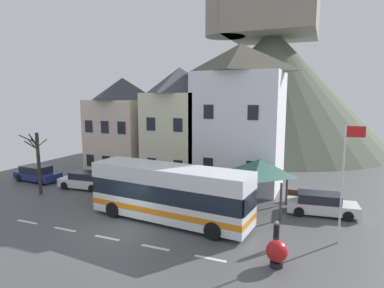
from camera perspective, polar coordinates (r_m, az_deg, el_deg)
The scene contains 16 objects.
ground_plane at distance 19.90m, azimuth -12.72°, elevation -14.65°, with size 40.00×60.00×0.07m.
townhouse_00 at distance 32.63m, azimuth -11.92°, elevation 3.01°, with size 5.38×5.96×9.46m.
townhouse_01 at distance 29.80m, azimuth -2.14°, elevation 3.47°, with size 5.01×6.32×10.27m.
townhouse_02 at distance 27.50m, azimuth 8.28°, elevation 4.71°, with size 6.96×5.54×11.93m.
hilltop_castle at distance 50.56m, azimuth 13.51°, elevation 10.23°, with size 33.69×33.69×25.52m.
transit_bus at distance 20.26m, azimuth -3.98°, elevation -8.72°, with size 10.55×3.54×3.45m.
bus_shelter at distance 22.55m, azimuth 11.87°, elevation -4.01°, with size 3.60×3.60×3.48m.
parked_car_00 at distance 28.90m, azimuth -18.28°, elevation -6.07°, with size 4.22×2.18×1.40m.
parked_car_01 at distance 23.20m, azimuth 21.74°, elevation -9.79°, with size 4.54×2.22×1.42m.
parked_car_02 at distance 32.98m, azimuth -25.55°, elevation -4.72°, with size 4.37×2.20×1.39m.
pedestrian_00 at distance 17.48m, azimuth 14.60°, elevation -15.08°, with size 0.31×0.29×1.50m.
pedestrian_01 at distance 20.61m, azimuth 10.34°, elevation -11.19°, with size 0.31×0.34×1.51m.
public_bench at distance 25.17m, azimuth 18.12°, elevation -8.70°, with size 1.60×0.48×0.87m.
flagpole at distance 18.43m, azimuth 25.25°, elevation -4.97°, with size 0.95×0.10×6.29m.
harbour_buoy at distance 15.95m, azimuth 14.70°, elevation -17.92°, with size 1.00×1.00×1.25m.
bare_tree_00 at distance 28.09m, azimuth -25.47°, elevation -2.66°, with size 1.20×1.65×4.92m.
Camera 1 is at (10.73, -14.88, 7.70)m, focal length 30.33 mm.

